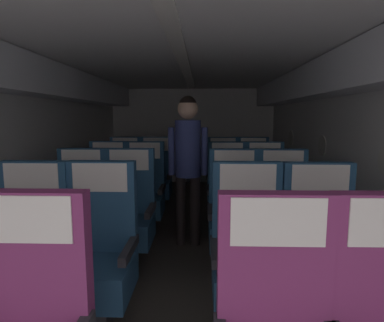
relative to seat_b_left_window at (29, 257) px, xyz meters
name	(u,v)px	position (x,y,z in m)	size (l,w,h in m)	color
ground	(183,248)	(0.98, 1.33, -0.49)	(3.73, 7.65, 0.02)	#3D3833
fuselage_shell	(184,108)	(0.98, 1.59, 1.05)	(3.61, 7.30, 2.08)	silver
seat_b_left_window	(29,257)	(0.00, 0.00, 0.00)	(0.51, 0.49, 1.12)	#38383D
seat_b_left_aisle	(99,257)	(0.48, 0.02, 0.00)	(0.51, 0.49, 1.12)	#38383D
seat_b_right_aisle	(321,262)	(1.98, -0.01, 0.00)	(0.51, 0.49, 1.12)	#38383D
seat_b_right_window	(248,259)	(1.50, 0.01, 0.00)	(0.51, 0.49, 1.12)	#38383D
seat_c_left_window	(80,216)	(0.00, 0.93, 0.00)	(0.51, 0.49, 1.12)	#38383D
seat_c_left_aisle	(128,216)	(0.47, 0.94, 0.00)	(0.51, 0.49, 1.12)	#38383D
seat_c_right_aisle	(284,218)	(1.96, 0.92, 0.00)	(0.51, 0.49, 1.12)	#38383D
seat_c_right_window	(234,218)	(1.49, 0.92, 0.00)	(0.51, 0.49, 1.12)	#38383D
seat_d_left_window	(107,194)	(0.00, 1.85, 0.00)	(0.51, 0.49, 1.12)	#38383D
seat_d_left_aisle	(144,194)	(0.47, 1.83, 0.00)	(0.51, 0.49, 1.12)	#38383D
seat_d_right_aisle	(265,195)	(1.96, 1.84, 0.00)	(0.51, 0.49, 1.12)	#38383D
seat_d_right_window	(227,195)	(1.50, 1.84, 0.00)	(0.51, 0.49, 1.12)	#38383D
seat_e_left_window	(125,180)	(0.00, 2.77, 0.00)	(0.51, 0.49, 1.12)	#38383D
seat_e_left_aisle	(155,180)	(0.47, 2.77, 0.00)	(0.51, 0.49, 1.12)	#38383D
seat_e_right_aisle	(253,180)	(1.97, 2.78, 0.00)	(0.51, 0.49, 1.12)	#38383D
seat_e_right_window	(223,180)	(1.50, 2.76, 0.00)	(0.51, 0.49, 1.12)	#38383D
flight_attendant	(188,154)	(1.03, 1.43, 0.55)	(0.43, 0.28, 1.65)	black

